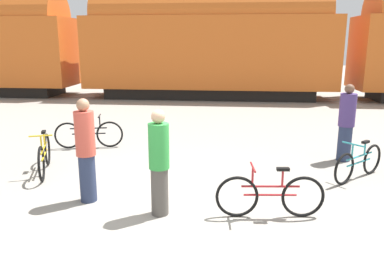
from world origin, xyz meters
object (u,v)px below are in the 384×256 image
object	(u,v)px
bicycle_maroon	(270,196)
person_in_green	(159,163)
person_in_purple	(346,123)
person_in_red	(86,151)
bicycle_black	(89,134)
bicycle_teal	(359,163)
bicycle_yellow	(44,155)
freight_train	(209,41)

from	to	relation	value
bicycle_maroon	person_in_green	distance (m)	1.86
person_in_purple	person_in_red	xyz separation A→B (m)	(-5.21, -2.86, 0.02)
bicycle_black	person_in_red	distance (m)	3.58
bicycle_teal	person_in_green	size ratio (longest dim) A/B	0.74
bicycle_black	bicycle_maroon	xyz separation A→B (m)	(4.38, -3.64, -0.01)
bicycle_yellow	bicycle_maroon	world-z (taller)	bicycle_yellow
freight_train	person_in_purple	distance (m)	10.75
person_in_green	person_in_red	distance (m)	1.42
person_in_green	person_in_red	world-z (taller)	person_in_red
bicycle_teal	bicycle_black	world-z (taller)	bicycle_black
bicycle_maroon	bicycle_teal	bearing A→B (deg)	43.95
bicycle_black	person_in_green	xyz separation A→B (m)	(2.60, -3.71, 0.51)
person_in_purple	person_in_green	distance (m)	5.04
freight_train	person_in_purple	world-z (taller)	freight_train
person_in_red	bicycle_yellow	bearing A→B (deg)	-161.32
bicycle_teal	person_in_green	xyz separation A→B (m)	(-3.78, -2.00, 0.54)
freight_train	person_in_green	distance (m)	13.27
bicycle_teal	person_in_green	distance (m)	4.31
person_in_green	person_in_red	bearing A→B (deg)	127.87
freight_train	bicycle_black	distance (m)	10.09
bicycle_teal	person_in_purple	size ratio (longest dim) A/B	0.71
bicycle_yellow	person_in_purple	world-z (taller)	person_in_purple
freight_train	bicycle_maroon	distance (m)	13.40
freight_train	bicycle_teal	distance (m)	12.00
person_in_purple	bicycle_maroon	bearing A→B (deg)	-49.65
bicycle_black	bicycle_maroon	world-z (taller)	bicycle_black
person_in_red	bicycle_maroon	bearing A→B (deg)	55.03
person_in_purple	person_in_green	world-z (taller)	person_in_purple
freight_train	person_in_purple	bearing A→B (deg)	-69.01
person_in_green	person_in_red	size ratio (longest dim) A/B	0.95
freight_train	bicycle_black	size ratio (longest dim) A/B	21.63
freight_train	bicycle_black	xyz separation A→B (m)	(-2.66, -9.43, -2.42)
bicycle_yellow	person_in_purple	xyz separation A→B (m)	(6.70, 1.51, 0.53)
bicycle_teal	person_in_green	bearing A→B (deg)	-152.18
bicycle_teal	bicycle_maroon	world-z (taller)	bicycle_maroon
bicycle_teal	person_in_red	size ratio (longest dim) A/B	0.70
bicycle_teal	bicycle_yellow	bearing A→B (deg)	-177.81
freight_train	person_in_purple	size ratio (longest dim) A/B	20.85
bicycle_yellow	bicycle_teal	xyz separation A→B (m)	(6.63, 0.25, -0.04)
bicycle_black	person_in_red	world-z (taller)	person_in_red
bicycle_yellow	freight_train	bearing A→B (deg)	75.70
person_in_red	person_in_purple	bearing A→B (deg)	89.64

